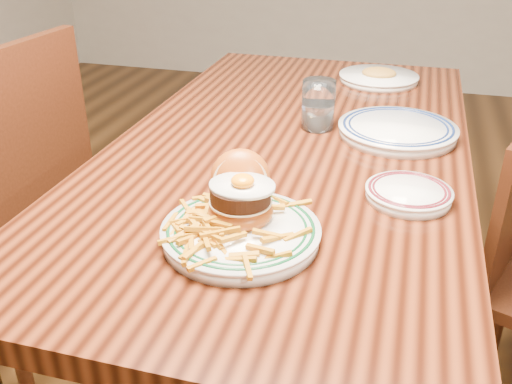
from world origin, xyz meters
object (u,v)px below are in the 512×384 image
(main_plate, at_px, (241,218))
(side_plate, at_px, (409,193))
(chair_left, at_px, (6,199))
(table, at_px, (290,173))

(main_plate, height_order, side_plate, main_plate)
(main_plate, bearing_deg, chair_left, 139.22)
(main_plate, relative_size, side_plate, 1.72)
(chair_left, relative_size, side_plate, 5.60)
(main_plate, bearing_deg, side_plate, 20.66)
(table, height_order, side_plate, side_plate)
(table, height_order, chair_left, chair_left)
(chair_left, bearing_deg, table, 10.59)
(table, distance_m, chair_left, 0.82)
(table, distance_m, side_plate, 0.39)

